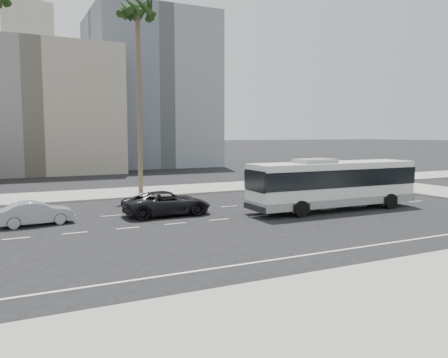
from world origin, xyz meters
TOP-DOWN VIEW (x-y plane):
  - ground at (0.00, 0.00)m, footprint 700.00×700.00m
  - sidewalk_north at (0.00, 15.50)m, footprint 120.00×7.00m
  - midrise_beige_west at (-12.00, 45.00)m, footprint 24.00×18.00m
  - midrise_gray_center at (8.00, 52.00)m, footprint 20.00×20.00m
  - civic_tower at (-2.00, 250.00)m, footprint 42.00×42.00m
  - highrise_right at (45.00, 230.00)m, footprint 26.00×26.00m
  - highrise_far at (70.00, 260.00)m, footprint 22.00×22.00m
  - city_bus at (6.17, -0.25)m, footprint 13.25×3.25m
  - car_a at (-5.49, 3.05)m, footprint 2.85×6.05m
  - car_b at (-13.80, 3.44)m, footprint 2.00×4.57m
  - palm_near at (-4.11, 14.72)m, footprint 5.35×5.35m

SIDE VIEW (x-z plane):
  - ground at x=0.00m, z-range 0.00..0.00m
  - sidewalk_north at x=0.00m, z-range 0.00..0.15m
  - car_b at x=-13.80m, z-range 0.00..1.46m
  - car_a at x=-5.49m, z-range 0.00..1.67m
  - city_bus at x=6.17m, z-range 0.10..3.90m
  - midrise_beige_west at x=-12.00m, z-range 0.00..18.00m
  - midrise_gray_center at x=8.00m, z-range 0.00..26.00m
  - palm_near at x=-4.11m, z-range 7.30..25.29m
  - highrise_far at x=70.00m, z-range 0.00..60.00m
  - highrise_right at x=45.00m, z-range 0.00..70.00m
  - civic_tower at x=-2.00m, z-range -25.67..103.33m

